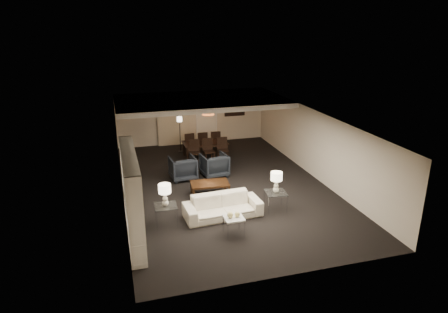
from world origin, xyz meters
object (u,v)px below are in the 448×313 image
at_px(table_lamp_right, 276,182).
at_px(dining_table, 205,150).
at_px(chair_nl, 195,152).
at_px(pendant_light, 208,112).
at_px(side_table_right, 275,201).
at_px(chair_fl, 188,143).
at_px(marble_table, 234,226).
at_px(television, 131,188).
at_px(floor_lamp, 180,134).
at_px(chair_fr, 215,141).
at_px(side_table_left, 166,215).
at_px(chair_nr, 223,150).
at_px(vase_blue, 134,211).
at_px(chair_fm, 202,142).
at_px(floor_speaker, 131,180).
at_px(sofa, 223,206).
at_px(chair_nm, 209,151).
at_px(coffee_table, 210,189).
at_px(vase_amber, 132,186).
at_px(armchair_right, 214,165).
at_px(table_lamp_left, 165,195).
at_px(armchair_left, 183,168).

distance_m(table_lamp_right, dining_table, 5.58).
bearing_deg(chair_nl, pendant_light, 55.23).
height_order(side_table_right, chair_fl, chair_fl).
bearing_deg(marble_table, pendant_light, 81.81).
xyz_separation_m(television, floor_lamp, (2.48, 6.13, -0.27)).
bearing_deg(chair_fr, floor_lamp, -10.94).
distance_m(dining_table, chair_fr, 0.90).
bearing_deg(side_table_right, floor_lamp, 105.51).
bearing_deg(television, side_table_left, -115.36).
distance_m(side_table_left, chair_nl, 5.18).
bearing_deg(chair_nl, chair_nr, 6.23).
bearing_deg(vase_blue, dining_table, 63.26).
bearing_deg(chair_fm, vase_blue, 66.74).
bearing_deg(floor_speaker, table_lamp_right, -38.85).
bearing_deg(sofa, chair_nr, 70.87).
bearing_deg(marble_table, vase_blue, -176.34).
bearing_deg(chair_nm, coffee_table, -106.29).
bearing_deg(chair_fr, chair_fl, 4.95).
height_order(marble_table, vase_amber, vase_amber).
distance_m(armchair_right, marble_table, 4.44).
relative_size(coffee_table, side_table_right, 2.00).
relative_size(chair_fl, chair_fr, 1.00).
xyz_separation_m(side_table_right, chair_fr, (-0.33, 6.12, 0.20)).
xyz_separation_m(marble_table, television, (-2.59, 1.52, 0.81)).
bearing_deg(television, vase_amber, 178.60).
xyz_separation_m(floor_speaker, chair_fl, (2.69, 3.92, -0.10)).
bearing_deg(dining_table, floor_lamp, 129.54).
relative_size(armchair_right, table_lamp_right, 1.44).
distance_m(armchair_right, table_lamp_right, 3.51).
height_order(armchair_right, table_lamp_left, table_lamp_left).
relative_size(sofa, vase_amber, 12.89).
xyz_separation_m(pendant_light, floor_lamp, (-1.10, 0.79, -1.12)).
bearing_deg(vase_blue, chair_fl, 69.28).
relative_size(side_table_left, vase_amber, 3.54).
xyz_separation_m(coffee_table, chair_nr, (1.37, 3.22, 0.26)).
distance_m(armchair_right, chair_fl, 2.86).
bearing_deg(armchair_right, dining_table, -101.89).
bearing_deg(floor_speaker, coffee_table, -24.71).
height_order(marble_table, chair_fl, chair_fl).
bearing_deg(side_table_left, dining_table, 65.69).
bearing_deg(chair_fm, side_table_left, 69.43).
relative_size(marble_table, chair_fm, 0.54).
bearing_deg(table_lamp_right, side_table_right, 0.00).
height_order(marble_table, chair_nl, chair_nl).
relative_size(armchair_left, chair_fr, 0.96).
bearing_deg(chair_nl, table_lamp_right, -66.21).
relative_size(sofa, side_table_left, 3.64).
distance_m(armchair_left, table_lamp_left, 3.51).
xyz_separation_m(coffee_table, chair_fr, (1.37, 4.52, 0.26)).
relative_size(vase_blue, chair_nl, 0.18).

